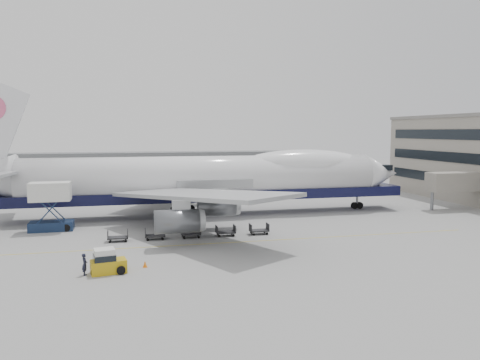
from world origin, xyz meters
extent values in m
plane|color=gray|center=(0.00, 0.00, 0.00)|extent=(260.00, 260.00, 0.00)
cube|color=gold|center=(0.00, -6.00, 0.01)|extent=(60.00, 0.15, 0.01)
cube|color=gray|center=(40.00, 8.00, 4.50)|extent=(9.00, 3.00, 3.00)
cylinder|color=slate|center=(36.00, 8.00, 1.50)|extent=(0.50, 0.50, 3.00)
cube|color=slate|center=(-10.00, 70.00, 3.50)|extent=(110.00, 8.00, 7.00)
cylinder|color=white|center=(0.00, 12.00, 5.70)|extent=(52.00, 6.40, 6.40)
cube|color=black|center=(1.00, 12.00, 3.14)|extent=(60.00, 5.76, 1.50)
cone|color=white|center=(29.00, 12.00, 5.70)|extent=(6.00, 6.40, 6.40)
ellipsoid|color=white|center=(15.60, 12.00, 7.46)|extent=(20.67, 5.78, 4.56)
cube|color=#9EA0A3|center=(-3.00, -2.28, 5.10)|extent=(20.35, 26.74, 2.26)
cube|color=#9EA0A3|center=(-3.00, 26.28, 5.10)|extent=(20.35, 26.74, 2.26)
cylinder|color=#595B60|center=(-6.00, 31.00, 2.90)|extent=(4.80, 2.60, 2.60)
cylinder|color=#595B60|center=(0.00, 22.00, 2.90)|extent=(4.80, 2.60, 2.60)
cylinder|color=#595B60|center=(0.00, 2.00, 2.90)|extent=(4.80, 2.60, 2.60)
cylinder|color=#595B60|center=(-6.00, -7.00, 2.90)|extent=(4.80, 2.60, 2.60)
cylinder|color=slate|center=(25.00, 12.00, 1.25)|extent=(0.36, 0.36, 2.50)
cylinder|color=black|center=(25.00, 12.00, 0.55)|extent=(1.10, 0.45, 1.10)
cylinder|color=slate|center=(-3.00, 9.00, 1.25)|extent=(0.36, 0.36, 2.50)
cylinder|color=black|center=(-3.00, 9.00, 0.55)|extent=(1.10, 0.45, 1.10)
cylinder|color=slate|center=(-3.00, 15.00, 1.25)|extent=(0.36, 0.36, 2.50)
cylinder|color=black|center=(-3.00, 15.00, 0.55)|extent=(1.10, 0.45, 1.10)
cube|color=#162644|center=(-20.70, 5.48, 0.58)|extent=(5.35, 2.63, 1.17)
cube|color=silver|center=(-20.70, 5.48, 5.00)|extent=(4.93, 2.84, 2.34)
cube|color=#162644|center=(-20.70, 4.31, 2.80)|extent=(3.79, 0.18, 4.19)
cube|color=#162644|center=(-20.70, 6.65, 2.80)|extent=(3.79, 0.18, 4.19)
cube|color=slate|center=(-20.70, 7.18, 5.00)|extent=(2.57, 1.31, 0.15)
cylinder|color=black|center=(-22.61, 4.42, 0.48)|extent=(0.96, 0.37, 0.96)
cylinder|color=black|center=(-22.61, 6.54, 0.48)|extent=(0.96, 0.37, 0.96)
cylinder|color=black|center=(-18.79, 4.42, 0.48)|extent=(0.96, 0.37, 0.96)
cylinder|color=black|center=(-18.79, 6.54, 0.48)|extent=(0.96, 0.37, 0.96)
cube|color=#BF9B11|center=(-12.83, -14.71, 0.60)|extent=(3.28, 2.13, 1.20)
cube|color=silver|center=(-13.15, -14.77, 1.69)|extent=(1.98, 1.80, 1.09)
cube|color=black|center=(-13.15, -14.77, 1.47)|extent=(2.10, 1.93, 0.54)
cylinder|color=black|center=(-13.92, -15.42, 0.38)|extent=(0.76, 0.33, 0.76)
cylinder|color=black|center=(-13.92, -14.00, 0.38)|extent=(0.76, 0.33, 0.76)
cylinder|color=black|center=(-11.74, -15.42, 0.38)|extent=(0.76, 0.33, 0.76)
cylinder|color=black|center=(-11.74, -14.00, 0.38)|extent=(0.76, 0.33, 0.76)
imported|color=black|center=(-14.83, -14.91, 0.97)|extent=(0.47, 0.71, 1.95)
cone|color=orange|center=(-9.61, -13.64, 0.30)|extent=(0.39, 0.39, 0.60)
cube|color=orange|center=(-9.61, -13.64, 0.02)|extent=(0.41, 0.41, 0.03)
cube|color=#2D2D30|center=(-12.34, -2.55, 0.45)|extent=(2.30, 1.35, 0.18)
cube|color=#2D2D30|center=(-13.44, -2.55, 0.85)|extent=(0.08, 1.35, 0.90)
cube|color=#2D2D30|center=(-11.24, -2.55, 0.85)|extent=(0.08, 1.35, 0.90)
cylinder|color=black|center=(-13.19, -3.10, 0.15)|extent=(0.30, 0.12, 0.30)
cylinder|color=black|center=(-13.19, -2.00, 0.15)|extent=(0.30, 0.12, 0.30)
cylinder|color=black|center=(-11.49, -3.10, 0.15)|extent=(0.30, 0.12, 0.30)
cylinder|color=black|center=(-11.49, -2.00, 0.15)|extent=(0.30, 0.12, 0.30)
cube|color=#2D2D30|center=(-8.14, -2.55, 0.45)|extent=(2.30, 1.35, 0.18)
cube|color=#2D2D30|center=(-9.24, -2.55, 0.85)|extent=(0.08, 1.35, 0.90)
cube|color=#2D2D30|center=(-7.04, -2.55, 0.85)|extent=(0.08, 1.35, 0.90)
cylinder|color=black|center=(-8.99, -3.10, 0.15)|extent=(0.30, 0.12, 0.30)
cylinder|color=black|center=(-8.99, -2.00, 0.15)|extent=(0.30, 0.12, 0.30)
cylinder|color=black|center=(-7.29, -3.10, 0.15)|extent=(0.30, 0.12, 0.30)
cylinder|color=black|center=(-7.29, -2.00, 0.15)|extent=(0.30, 0.12, 0.30)
cube|color=#2D2D30|center=(-3.95, -2.55, 0.45)|extent=(2.30, 1.35, 0.18)
cube|color=#2D2D30|center=(-5.05, -2.55, 0.85)|extent=(0.08, 1.35, 0.90)
cube|color=#2D2D30|center=(-2.85, -2.55, 0.85)|extent=(0.08, 1.35, 0.90)
cylinder|color=black|center=(-4.80, -3.10, 0.15)|extent=(0.30, 0.12, 0.30)
cylinder|color=black|center=(-4.80, -2.00, 0.15)|extent=(0.30, 0.12, 0.30)
cylinder|color=black|center=(-3.10, -3.10, 0.15)|extent=(0.30, 0.12, 0.30)
cylinder|color=black|center=(-3.10, -2.00, 0.15)|extent=(0.30, 0.12, 0.30)
cube|color=#2D2D30|center=(0.25, -2.55, 0.45)|extent=(2.30, 1.35, 0.18)
cube|color=#2D2D30|center=(-0.85, -2.55, 0.85)|extent=(0.08, 1.35, 0.90)
cube|color=#2D2D30|center=(1.35, -2.55, 0.85)|extent=(0.08, 1.35, 0.90)
cylinder|color=black|center=(-0.60, -3.10, 0.15)|extent=(0.30, 0.12, 0.30)
cylinder|color=black|center=(-0.60, -2.00, 0.15)|extent=(0.30, 0.12, 0.30)
cylinder|color=black|center=(1.10, -3.10, 0.15)|extent=(0.30, 0.12, 0.30)
cylinder|color=black|center=(1.10, -2.00, 0.15)|extent=(0.30, 0.12, 0.30)
cube|color=#2D2D30|center=(4.45, -2.55, 0.45)|extent=(2.30, 1.35, 0.18)
cube|color=#2D2D30|center=(3.35, -2.55, 0.85)|extent=(0.08, 1.35, 0.90)
cube|color=#2D2D30|center=(5.55, -2.55, 0.85)|extent=(0.08, 1.35, 0.90)
cylinder|color=black|center=(3.60, -3.10, 0.15)|extent=(0.30, 0.12, 0.30)
cylinder|color=black|center=(3.60, -2.00, 0.15)|extent=(0.30, 0.12, 0.30)
cylinder|color=black|center=(5.30, -3.10, 0.15)|extent=(0.30, 0.12, 0.30)
cylinder|color=black|center=(5.30, -2.00, 0.15)|extent=(0.30, 0.12, 0.30)
camera|label=1|loc=(-10.63, -56.89, 12.61)|focal=35.00mm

